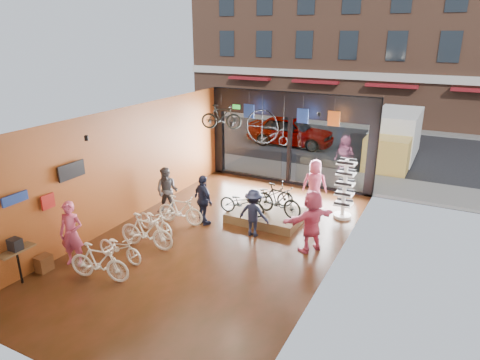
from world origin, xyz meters
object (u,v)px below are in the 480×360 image
Objects in this scene: floor_bike_1 at (99,262)px; display_platform at (266,215)px; floor_bike_4 at (155,221)px; customer_0 at (72,234)px; street_car at (291,131)px; box_truck at (393,139)px; customer_1 at (167,191)px; floor_bike_2 at (120,247)px; floor_bike_5 at (180,210)px; display_bike_right at (270,194)px; customer_5 at (312,221)px; floor_bike_3 at (146,231)px; hung_bike at (221,117)px; display_bike_left at (242,203)px; customer_3 at (254,213)px; sunglasses_rack at (344,189)px; customer_2 at (203,200)px; display_bike_mid at (279,200)px; customer_4 at (315,185)px; penny_farthing at (269,129)px.

floor_bike_1 reaches higher than display_platform.
customer_0 reaches higher than floor_bike_4.
floor_bike_4 is (0.20, -12.47, -0.38)m from street_car.
customer_1 is at bearing -121.15° from box_truck.
floor_bike_5 is at bearing 0.56° from floor_bike_2.
display_bike_right is at bearing -108.66° from box_truck.
customer_1 is (-3.19, -1.57, 0.11)m from display_bike_right.
customer_1 is 5.31m from customer_5.
box_truck is at bearing -9.18° from floor_bike_4.
customer_0 reaches higher than floor_bike_3.
display_bike_left is at bearing -159.22° from hung_bike.
customer_1 is 1.09× the size of customer_3.
floor_bike_1 is 1.03× the size of display_bike_right.
customer_5 is at bearing -113.93° from sunglasses_rack.
display_bike_right is at bearing 102.74° from display_platform.
display_bike_right is (0.51, 1.10, 0.01)m from display_bike_left.
customer_1 is 0.98× the size of customer_2.
customer_5 reaches higher than display_bike_mid.
display_bike_left is at bearing -71.32° from customer_5.
customer_4 is (3.53, 3.29, 0.42)m from floor_bike_5.
display_bike_mid is at bearing -65.56° from display_bike_left.
penny_farthing is at bearing 139.39° from sunglasses_rack.
floor_bike_5 is 0.90× the size of customer_4.
customer_4 is 0.87× the size of sunglasses_rack.
customer_3 is at bearing -147.56° from sunglasses_rack.
floor_bike_1 is at bearing -31.27° from customer_0.
floor_bike_3 is 0.97× the size of customer_4.
penny_farthing reaches higher than display_bike_right.
display_bike_mid is (2.87, 1.51, 0.34)m from floor_bike_5.
hung_bike is (-5.61, -6.80, 1.75)m from box_truck.
customer_2 is at bearing 120.20° from display_bike_left.
street_car is 2.64× the size of customer_4.
customer_4 is at bearing 37.17° from customer_0.
floor_bike_4 is at bearing -179.08° from street_car.
street_car is at bearing -9.13° from floor_bike_1.
floor_bike_5 is 4.45m from customer_5.
floor_bike_1 is 0.81× the size of sunglasses_rack.
floor_bike_5 is 0.96× the size of customer_2.
box_truck reaches higher than customer_4.
penny_farthing is at bearing -7.97° from floor_bike_2.
display_bike_left is 1.28m from customer_2.
hung_bike is (-4.00, 0.39, 2.02)m from customer_4.
customer_4 is 2.97m from penny_farthing.
display_bike_mid reaches higher than display_bike_right.
customer_2 is at bearing -20.00° from floor_bike_4.
floor_bike_2 is 1.01× the size of customer_3.
box_truck is at bearing -38.85° from display_bike_right.
display_platform is 1.05m from display_bike_left.
sunglasses_rack is at bearing -38.81° from display_bike_mid.
display_platform is 1.31× the size of customer_0.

